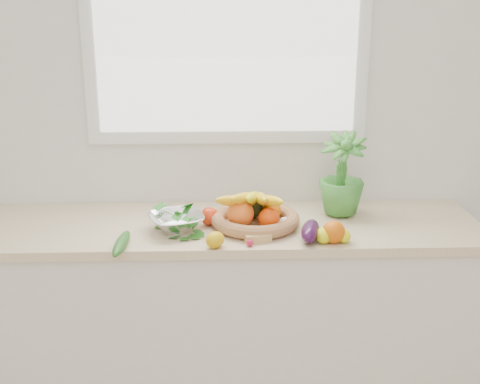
{
  "coord_description": "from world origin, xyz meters",
  "views": [
    {
      "loc": [
        -0.03,
        -0.55,
        1.84
      ],
      "look_at": [
        0.05,
        1.93,
        1.05
      ],
      "focal_mm": 45.0,
      "sensor_mm": 36.0,
      "label": 1
    }
  ],
  "objects_px": {
    "eggplant": "(310,231)",
    "apple": "(209,216)",
    "cucumber": "(121,243)",
    "potted_herb": "(342,173)",
    "colander_with_spinach": "(176,218)",
    "fruit_basket": "(254,214)"
  },
  "relations": [
    {
      "from": "fruit_basket",
      "to": "cucumber",
      "type": "bearing_deg",
      "value": -156.58
    },
    {
      "from": "apple",
      "to": "fruit_basket",
      "type": "height_order",
      "value": "fruit_basket"
    },
    {
      "from": "cucumber",
      "to": "potted_herb",
      "type": "distance_m",
      "value": 1.03
    },
    {
      "from": "colander_with_spinach",
      "to": "eggplant",
      "type": "bearing_deg",
      "value": -12.28
    },
    {
      "from": "potted_herb",
      "to": "colander_with_spinach",
      "type": "relative_size",
      "value": 1.26
    },
    {
      "from": "apple",
      "to": "potted_herb",
      "type": "distance_m",
      "value": 0.63
    },
    {
      "from": "apple",
      "to": "fruit_basket",
      "type": "xyz_separation_m",
      "value": [
        0.2,
        -0.02,
        0.01
      ]
    },
    {
      "from": "fruit_basket",
      "to": "colander_with_spinach",
      "type": "relative_size",
      "value": 1.59
    },
    {
      "from": "cucumber",
      "to": "colander_with_spinach",
      "type": "relative_size",
      "value": 0.86
    },
    {
      "from": "apple",
      "to": "eggplant",
      "type": "bearing_deg",
      "value": -24.46
    },
    {
      "from": "cucumber",
      "to": "colander_with_spinach",
      "type": "height_order",
      "value": "colander_with_spinach"
    },
    {
      "from": "eggplant",
      "to": "potted_herb",
      "type": "height_order",
      "value": "potted_herb"
    },
    {
      "from": "fruit_basket",
      "to": "apple",
      "type": "bearing_deg",
      "value": 173.51
    },
    {
      "from": "potted_herb",
      "to": "fruit_basket",
      "type": "height_order",
      "value": "potted_herb"
    },
    {
      "from": "fruit_basket",
      "to": "colander_with_spinach",
      "type": "xyz_separation_m",
      "value": [
        -0.34,
        -0.05,
        0.01
      ]
    },
    {
      "from": "apple",
      "to": "cucumber",
      "type": "distance_m",
      "value": 0.43
    },
    {
      "from": "apple",
      "to": "potted_herb",
      "type": "xyz_separation_m",
      "value": [
        0.6,
        0.11,
        0.16
      ]
    },
    {
      "from": "potted_herb",
      "to": "colander_with_spinach",
      "type": "distance_m",
      "value": 0.77
    },
    {
      "from": "potted_herb",
      "to": "colander_with_spinach",
      "type": "bearing_deg",
      "value": -166.2
    },
    {
      "from": "eggplant",
      "to": "apple",
      "type": "bearing_deg",
      "value": 155.54
    },
    {
      "from": "eggplant",
      "to": "fruit_basket",
      "type": "bearing_deg",
      "value": 142.84
    },
    {
      "from": "potted_herb",
      "to": "fruit_basket",
      "type": "bearing_deg",
      "value": -161.41
    }
  ]
}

